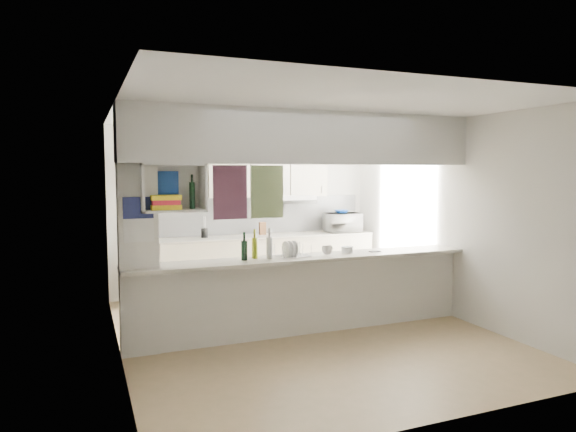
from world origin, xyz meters
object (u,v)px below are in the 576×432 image
bowl (342,212)px  wine_bottles (257,248)px  microwave (343,222)px  dish_rack (293,250)px

bowl → wine_bottles: bowl is taller
bowl → microwave: bearing=31.2°
dish_rack → wine_bottles: 0.44m
microwave → dish_rack: (-1.74, -2.02, -0.08)m
dish_rack → wine_bottles: size_ratio=1.08×
bowl → wine_bottles: size_ratio=0.60×
microwave → dish_rack: 2.67m
bowl → dish_rack: bowl is taller
microwave → bowl: bowl is taller
microwave → bowl: 0.19m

